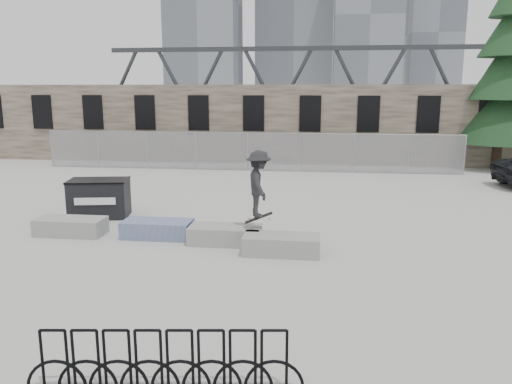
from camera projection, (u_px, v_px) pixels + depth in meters
The scene contains 13 objects.
ground at pixel (186, 240), 14.35m from camera, with size 120.00×120.00×0.00m, color #A0A09C.
stone_wall at pixel (256, 123), 29.67m from camera, with size 36.00×2.58×4.50m.
chainlink_fence at pixel (248, 151), 26.28m from camera, with size 22.06×0.06×2.02m.
planter_far_left at pixel (71, 226), 14.79m from camera, with size 2.00×0.90×0.50m.
planter_center_left at pixel (157, 228), 14.52m from camera, with size 2.00×0.90×0.50m.
planter_center_right at pixel (225, 234), 13.94m from camera, with size 2.00×0.90×0.50m.
planter_offset at pixel (281, 244), 13.06m from camera, with size 2.00×0.90×0.50m.
dumpster at pixel (99, 198), 16.81m from camera, with size 2.13×1.52×1.28m.
bike_rack at pixel (164, 360), 7.14m from camera, with size 4.01×0.55×0.90m.
spruce_tree at pixel (504, 79), 26.29m from camera, with size 4.59×4.59×11.50m.
skyline_towers at pixel (299, 6), 101.40m from camera, with size 58.00×28.00×48.00m.
truss_bridge at pixel (368, 90), 65.71m from camera, with size 70.00×3.00×9.80m.
skateboarder at pixel (259, 184), 13.47m from camera, with size 1.00×1.33×2.01m.
Camera 1 is at (3.74, -13.41, 4.25)m, focal length 35.00 mm.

